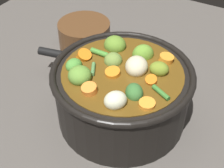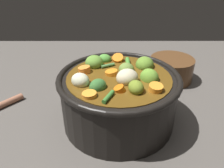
{
  "view_description": "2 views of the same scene",
  "coord_description": "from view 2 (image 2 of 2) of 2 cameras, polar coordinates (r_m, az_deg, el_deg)",
  "views": [
    {
      "loc": [
        -0.2,
        0.39,
        0.47
      ],
      "look_at": [
        0.01,
        0.02,
        0.09
      ],
      "focal_mm": 51.15,
      "sensor_mm": 36.0,
      "label": 1
    },
    {
      "loc": [
        -0.41,
        0.02,
        0.33
      ],
      "look_at": [
        -0.01,
        0.01,
        0.1
      ],
      "focal_mm": 35.84,
      "sensor_mm": 36.0,
      "label": 2
    }
  ],
  "objects": [
    {
      "name": "ground_plane",
      "position": [
        0.53,
        1.59,
        -9.03
      ],
      "size": [
        1.1,
        1.1,
        0.0
      ],
      "primitive_type": "plane",
      "color": "#514C47"
    },
    {
      "name": "cooking_pot",
      "position": [
        0.49,
        1.7,
        -3.27
      ],
      "size": [
        0.26,
        0.26,
        0.14
      ],
      "color": "black",
      "rests_on": "ground_plane"
    },
    {
      "name": "small_saucepan",
      "position": [
        0.7,
        14.56,
        3.75
      ],
      "size": [
        0.15,
        0.21,
        0.07
      ],
      "color": "brown",
      "rests_on": "ground_plane"
    }
  ]
}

